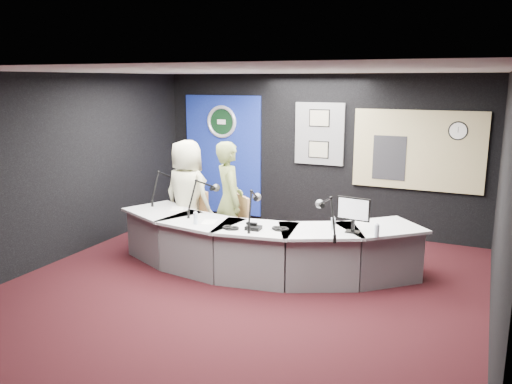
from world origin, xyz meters
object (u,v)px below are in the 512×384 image
at_px(person_man, 187,196).
at_px(person_woman, 229,201).
at_px(armchair_left, 188,218).
at_px(armchair_right, 230,228).
at_px(broadcast_desk, 258,246).

height_order(person_man, person_woman, person_woman).
xyz_separation_m(armchair_left, armchair_right, (0.79, -0.07, -0.05)).
xyz_separation_m(armchair_left, person_man, (0.00, 0.00, 0.36)).
bearing_deg(armchair_left, person_man, 0.00).
bearing_deg(person_man, armchair_left, -0.00).
height_order(armchair_left, person_man, person_man).
distance_m(armchair_left, person_woman, 0.88).
xyz_separation_m(armchair_right, person_woman, (0.00, 0.00, 0.42)).
bearing_deg(broadcast_desk, armchair_right, 152.37).
xyz_separation_m(broadcast_desk, armchair_right, (-0.63, 0.33, 0.11)).
bearing_deg(broadcast_desk, person_woman, 152.37).
bearing_deg(person_woman, armchair_right, 138.95).
bearing_deg(person_woman, armchair_left, 43.64).
relative_size(armchair_left, person_man, 0.59).
distance_m(broadcast_desk, person_woman, 0.89).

